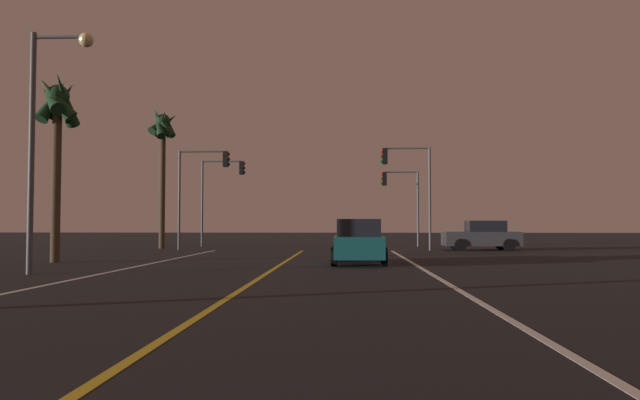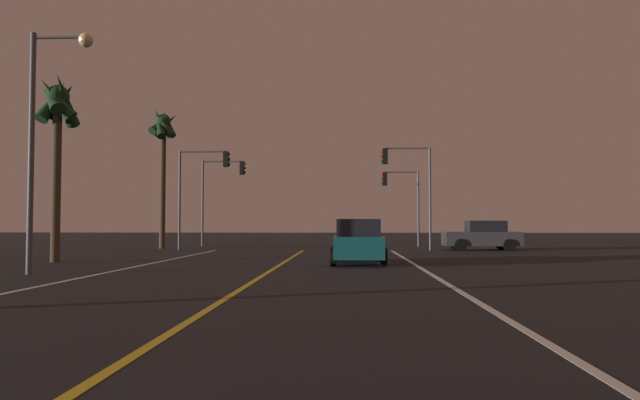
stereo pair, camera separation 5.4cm
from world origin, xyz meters
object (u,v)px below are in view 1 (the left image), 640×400
at_px(car_ahead_far, 358,242).
at_px(palm_tree_left_far, 162,136).
at_px(traffic_light_far_right, 400,191).
at_px(traffic_light_far_left, 222,183).
at_px(street_lamp_left_mid, 47,119).
at_px(car_crossing_side, 482,236).
at_px(palm_tree_left_mid, 57,114).
at_px(traffic_light_near_right, 407,175).
at_px(traffic_light_near_left, 203,177).

distance_m(car_ahead_far, palm_tree_left_far, 18.82).
relative_size(traffic_light_far_right, traffic_light_far_left, 0.87).
height_order(traffic_light_far_right, street_lamp_left_mid, street_lamp_left_mid).
bearing_deg(street_lamp_left_mid, car_crossing_side, 44.99).
bearing_deg(palm_tree_left_mid, car_crossing_side, 30.71).
distance_m(traffic_light_near_right, traffic_light_near_left, 11.83).
bearing_deg(palm_tree_left_mid, palm_tree_left_far, 89.32).
distance_m(car_crossing_side, car_ahead_far, 13.94).
height_order(car_crossing_side, traffic_light_far_right, traffic_light_far_right).
height_order(car_crossing_side, palm_tree_left_far, palm_tree_left_far).
relative_size(traffic_light_far_left, street_lamp_left_mid, 0.79).
bearing_deg(palm_tree_left_far, car_ahead_far, -48.42).
height_order(palm_tree_left_mid, palm_tree_left_far, palm_tree_left_far).
distance_m(traffic_light_near_left, palm_tree_left_far, 4.53).
relative_size(traffic_light_near_left, street_lamp_left_mid, 0.78).
relative_size(car_crossing_side, street_lamp_left_mid, 0.58).
distance_m(car_crossing_side, traffic_light_near_left, 16.53).
bearing_deg(traffic_light_near_left, car_ahead_far, -52.18).
height_order(street_lamp_left_mid, palm_tree_left_far, palm_tree_left_far).
height_order(traffic_light_near_right, traffic_light_far_right, traffic_light_near_right).
xyz_separation_m(car_ahead_far, traffic_light_far_left, (-8.79, 16.80, 3.45)).
bearing_deg(street_lamp_left_mid, traffic_light_far_left, 87.99).
height_order(traffic_light_near_left, palm_tree_left_mid, palm_tree_left_mid).
bearing_deg(traffic_light_far_right, traffic_light_far_left, 0.00).
xyz_separation_m(car_crossing_side, traffic_light_far_left, (-16.18, 4.98, 3.45)).
height_order(traffic_light_far_left, street_lamp_left_mid, street_lamp_left_mid).
bearing_deg(traffic_light_near_right, palm_tree_left_far, -7.72).
relative_size(traffic_light_near_right, traffic_light_far_right, 1.18).
xyz_separation_m(car_crossing_side, car_ahead_far, (-7.40, -11.81, 0.00)).
distance_m(traffic_light_near_left, palm_tree_left_mid, 11.56).
bearing_deg(palm_tree_left_far, traffic_light_near_left, -33.52).
distance_m(car_ahead_far, palm_tree_left_mid, 13.01).
relative_size(traffic_light_near_right, traffic_light_near_left, 1.02).
bearing_deg(traffic_light_far_left, car_ahead_far, -62.38).
relative_size(car_ahead_far, traffic_light_far_left, 0.74).
relative_size(car_crossing_side, traffic_light_near_left, 0.74).
distance_m(traffic_light_near_right, palm_tree_left_far, 15.23).
relative_size(car_crossing_side, traffic_light_far_right, 0.86).
bearing_deg(palm_tree_left_mid, traffic_light_far_right, 47.48).
bearing_deg(palm_tree_left_mid, traffic_light_near_left, 73.76).
bearing_deg(traffic_light_near_right, traffic_light_far_right, -90.91).
height_order(car_ahead_far, traffic_light_near_left, traffic_light_near_left).
bearing_deg(palm_tree_left_far, traffic_light_near_right, -7.72).
distance_m(car_ahead_far, traffic_light_near_right, 12.22).
relative_size(car_crossing_side, traffic_light_near_right, 0.73).
xyz_separation_m(traffic_light_near_left, palm_tree_left_mid, (-3.20, -10.98, 1.64)).
height_order(car_crossing_side, palm_tree_left_mid, palm_tree_left_mid).
bearing_deg(car_ahead_far, traffic_light_far_right, -10.62).
bearing_deg(palm_tree_left_far, palm_tree_left_mid, -90.68).
bearing_deg(traffic_light_near_left, palm_tree_left_mid, -106.24).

